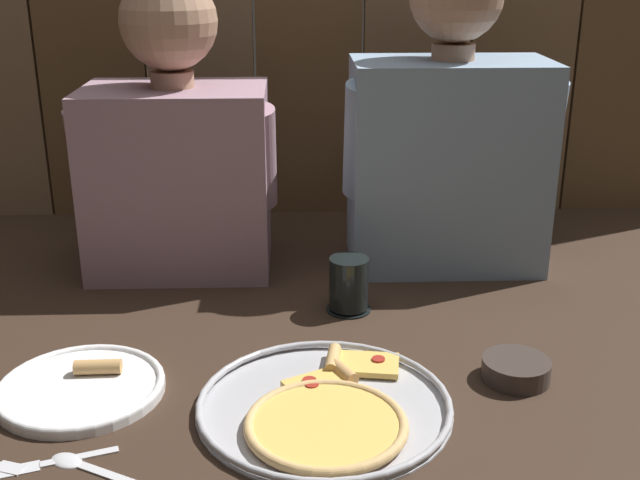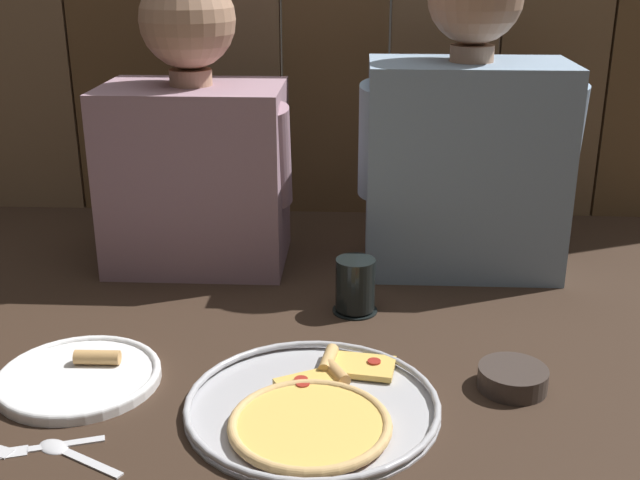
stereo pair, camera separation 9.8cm
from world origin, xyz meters
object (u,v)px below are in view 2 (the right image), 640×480
at_px(dipping_bowl, 513,377).
at_px(diner_left, 194,138).
at_px(pizza_tray, 313,409).
at_px(dinner_plate, 80,376).
at_px(diner_right, 467,131).
at_px(drinking_glass, 355,286).

distance_m(dipping_bowl, diner_left, 0.76).
distance_m(pizza_tray, diner_left, 0.66).
xyz_separation_m(dinner_plate, diner_right, (0.61, 0.48, 0.26)).
distance_m(diner_left, diner_right, 0.52).
bearing_deg(diner_right, dinner_plate, -141.45).
relative_size(diner_left, diner_right, 0.93).
relative_size(pizza_tray, diner_left, 0.62).
bearing_deg(dipping_bowl, diner_right, 93.07).
xyz_separation_m(dinner_plate, drinking_glass, (0.40, 0.26, 0.04)).
bearing_deg(diner_left, dinner_plate, -100.02).
bearing_deg(diner_left, pizza_tray, -64.70).
bearing_deg(diner_right, diner_left, 179.96).
bearing_deg(dipping_bowl, drinking_glass, 133.18).
bearing_deg(pizza_tray, drinking_glass, 80.75).
distance_m(pizza_tray, drinking_glass, 0.34).
relative_size(pizza_tray, dipping_bowl, 3.52).
distance_m(drinking_glass, dipping_bowl, 0.34).
bearing_deg(dinner_plate, pizza_tray, -11.50).
height_order(pizza_tray, diner_right, diner_right).
relative_size(dinner_plate, drinking_glass, 2.43).
xyz_separation_m(pizza_tray, diner_right, (0.26, 0.55, 0.26)).
bearing_deg(drinking_glass, dipping_bowl, -46.82).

